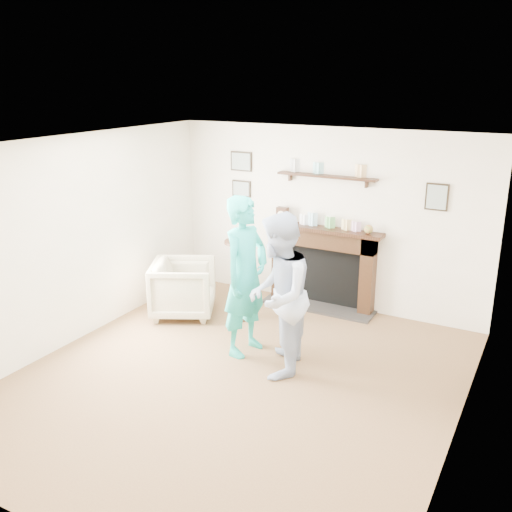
% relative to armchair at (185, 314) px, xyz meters
% --- Properties ---
extents(ground, '(5.00, 5.00, 0.00)m').
position_rel_armchair_xyz_m(ground, '(1.53, -1.20, 0.00)').
color(ground, brown).
rests_on(ground, ground).
extents(room_shell, '(4.54, 5.02, 2.52)m').
position_rel_armchair_xyz_m(room_shell, '(1.53, -0.51, 1.62)').
color(room_shell, beige).
rests_on(room_shell, ground).
extents(armchair, '(1.11, 1.10, 0.76)m').
position_rel_armchair_xyz_m(armchair, '(0.00, 0.00, 0.00)').
color(armchair, tan).
rests_on(armchair, ground).
extents(man, '(0.90, 1.03, 1.80)m').
position_rel_armchair_xyz_m(man, '(1.83, -0.81, 0.00)').
color(man, silver).
rests_on(man, ground).
extents(woman, '(0.53, 0.74, 1.88)m').
position_rel_armchair_xyz_m(woman, '(1.28, -0.55, 0.00)').
color(woman, '#21A7BC').
rests_on(woman, ground).
extents(pedestal_table, '(0.39, 0.39, 1.24)m').
position_rel_armchair_xyz_m(pedestal_table, '(0.73, 0.26, 0.77)').
color(pedestal_table, black).
rests_on(pedestal_table, ground).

